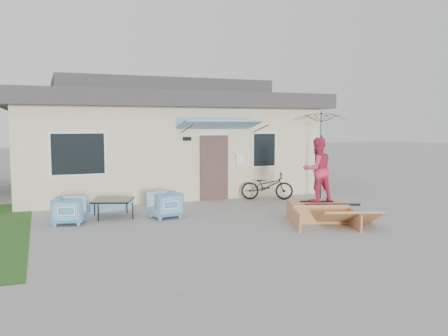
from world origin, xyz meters
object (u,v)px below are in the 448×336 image
object	(u,v)px
patio_umbrella	(321,146)
skater	(317,168)
skateboard	(317,201)
loveseat	(109,202)
armchair_left	(69,209)
skate_ramp	(317,211)
armchair_right	(165,203)
bicycle	(267,183)
coffee_table	(113,208)

from	to	relation	value
patio_umbrella	skater	bearing A→B (deg)	-124.61
skateboard	loveseat	bearing A→B (deg)	165.32
armchair_left	skate_ramp	xyz separation A→B (m)	(5.92, -1.88, -0.14)
armchair_right	loveseat	bearing A→B (deg)	-154.23
patio_umbrella	loveseat	bearing A→B (deg)	177.04
bicycle	patio_umbrella	distance (m)	2.18
bicycle	patio_umbrella	xyz separation A→B (m)	(1.77, -0.42, 1.21)
armchair_left	skate_ramp	size ratio (longest dim) A/B	0.40
loveseat	skater	size ratio (longest dim) A/B	0.78
skater	armchair_left	bearing A→B (deg)	-18.01
skater	skate_ramp	bearing A→B (deg)	69.57
armchair_right	skater	xyz separation A→B (m)	(3.55, -1.73, 0.96)
skate_ramp	armchair_left	bearing A→B (deg)	-178.01
loveseat	bicycle	distance (m)	5.08
armchair_right	coffee_table	size ratio (longest dim) A/B	0.78
skateboard	skater	xyz separation A→B (m)	(0.00, 0.00, 0.84)
skater	armchair_right	bearing A→B (deg)	-26.79
skate_ramp	loveseat	bearing A→B (deg)	164.06
bicycle	coffee_table	bearing A→B (deg)	126.14
coffee_table	bicycle	distance (m)	5.25
patio_umbrella	skater	size ratio (longest dim) A/B	1.35
loveseat	skateboard	size ratio (longest dim) A/B	1.52
patio_umbrella	skate_ramp	size ratio (longest dim) A/B	1.18
armchair_right	skater	bearing A→B (deg)	52.97
skateboard	skater	distance (m)	0.84
armchair_right	coffee_table	xyz separation A→B (m)	(-1.25, 0.54, -0.14)
skate_ramp	skateboard	world-z (taller)	skateboard
loveseat	patio_umbrella	bearing A→B (deg)	161.92
coffee_table	skateboard	world-z (taller)	skateboard
coffee_table	bicycle	xyz separation A→B (m)	(5.11, 1.15, 0.30)
armchair_left	skate_ramp	bearing A→B (deg)	-92.96
coffee_table	bicycle	size ratio (longest dim) A/B	0.57
patio_umbrella	skateboard	size ratio (longest dim) A/B	2.61
armchair_left	armchair_right	distance (m)	2.38
bicycle	skate_ramp	xyz separation A→B (m)	(-0.32, -3.47, -0.31)
bicycle	patio_umbrella	world-z (taller)	patio_umbrella
loveseat	armchair_right	xyz separation A→B (m)	(1.21, -1.62, 0.13)
coffee_table	skate_ramp	bearing A→B (deg)	-25.84
armchair_right	bicycle	xyz separation A→B (m)	(3.86, 1.69, 0.16)
armchair_left	armchair_right	bearing A→B (deg)	-77.84
patio_umbrella	armchair_left	bearing A→B (deg)	-171.73
bicycle	patio_umbrella	size ratio (longest dim) A/B	0.77
armchair_left	skateboard	world-z (taller)	armchair_left
loveseat	bicycle	size ratio (longest dim) A/B	0.76
loveseat	armchair_left	bearing A→B (deg)	37.37
bicycle	skateboard	world-z (taller)	bicycle
coffee_table	patio_umbrella	world-z (taller)	patio_umbrella
armchair_left	skater	world-z (taller)	skater
armchair_right	skateboard	xyz separation A→B (m)	(3.55, -1.73, 0.11)
armchair_left	skate_ramp	world-z (taller)	armchair_left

